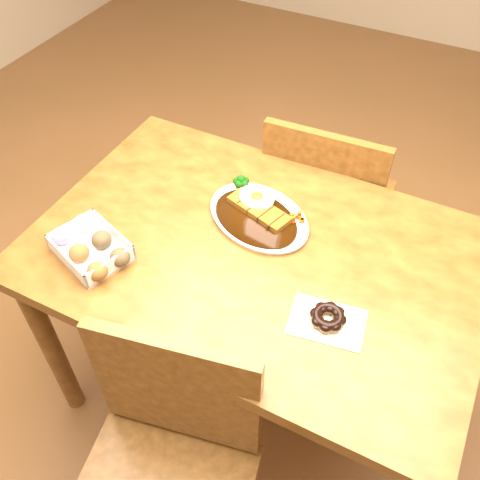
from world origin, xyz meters
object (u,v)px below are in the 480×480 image
at_px(table, 256,273).
at_px(pon_de_ring, 328,318).
at_px(donut_box, 91,247).
at_px(katsu_curry_plate, 258,213).
at_px(chair_far, 325,205).
at_px(chair_near, 166,474).

bearing_deg(table, pon_de_ring, -28.22).
distance_m(table, donut_box, 0.45).
bearing_deg(table, katsu_curry_plate, 113.42).
height_order(chair_far, donut_box, chair_far).
distance_m(katsu_curry_plate, pon_de_ring, 0.39).
bearing_deg(pon_de_ring, donut_box, -173.04).
distance_m(table, chair_far, 0.56).
bearing_deg(donut_box, chair_far, 61.29).
xyz_separation_m(chair_far, chair_near, (-0.01, -1.07, 0.00)).
distance_m(table, chair_near, 0.56).
bearing_deg(table, chair_far, 86.98).
distance_m(chair_far, pon_de_ring, 0.76).
distance_m(chair_far, donut_box, 0.90).
distance_m(donut_box, pon_de_ring, 0.64).
distance_m(chair_far, chair_near, 1.07).
height_order(table, katsu_curry_plate, katsu_curry_plate).
bearing_deg(table, chair_near, -87.78).
bearing_deg(chair_near, table, 81.24).
xyz_separation_m(katsu_curry_plate, donut_box, (-0.33, -0.32, 0.01)).
xyz_separation_m(katsu_curry_plate, pon_de_ring, (0.30, -0.25, 0.00)).
distance_m(chair_far, katsu_curry_plate, 0.52).
relative_size(chair_far, chair_near, 1.00).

